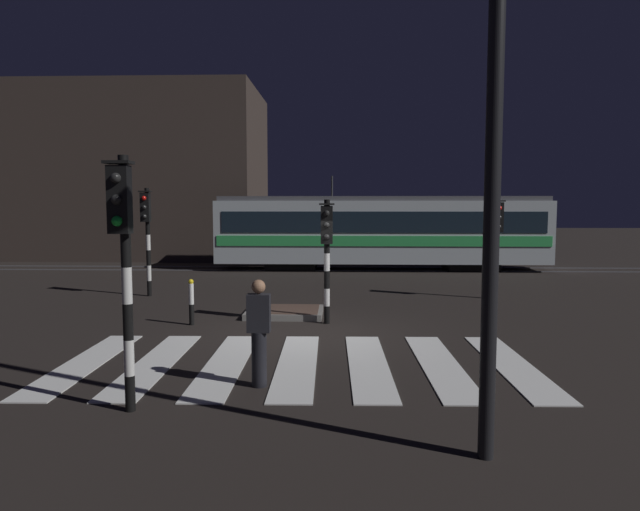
{
  "coord_description": "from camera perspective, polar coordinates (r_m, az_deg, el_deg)",
  "views": [
    {
      "loc": [
        0.78,
        -12.48,
        2.87
      ],
      "look_at": [
        0.18,
        4.1,
        1.4
      ],
      "focal_mm": 31.99,
      "sensor_mm": 36.0,
      "label": 1
    }
  ],
  "objects": [
    {
      "name": "rail_near",
      "position": [
        24.85,
        0.25,
        -1.53
      ],
      "size": [
        80.0,
        0.12,
        0.03
      ],
      "primitive_type": "cube",
      "color": "#59595E",
      "rests_on": "ground"
    },
    {
      "name": "rail_far",
      "position": [
        26.28,
        0.35,
        -1.17
      ],
      "size": [
        80.0,
        0.12,
        0.03
      ],
      "primitive_type": "cube",
      "color": "#59595E",
      "rests_on": "ground"
    },
    {
      "name": "traffic_light_corner_far_right",
      "position": [
        18.06,
        17.29,
        2.22
      ],
      "size": [
        0.36,
        0.42,
        3.1
      ],
      "color": "black",
      "rests_on": "ground"
    },
    {
      "name": "traffic_light_kerb_mid_left",
      "position": [
        8.13,
        -19.08,
        1.01
      ],
      "size": [
        0.36,
        0.42,
        3.54
      ],
      "color": "black",
      "rests_on": "ground"
    },
    {
      "name": "crosswalk_zebra",
      "position": [
        10.49,
        -2.31,
        -10.78
      ],
      "size": [
        8.5,
        4.38,
        0.02
      ],
      "color": "silver",
      "rests_on": "ground"
    },
    {
      "name": "traffic_light_median_centre",
      "position": [
        13.59,
        0.69,
        1.3
      ],
      "size": [
        0.36,
        0.42,
        3.0
      ],
      "color": "black",
      "rests_on": "ground"
    },
    {
      "name": "traffic_island",
      "position": [
        14.95,
        -3.55,
        -5.67
      ],
      "size": [
        1.97,
        1.55,
        0.18
      ],
      "color": "slate",
      "rests_on": "ground"
    },
    {
      "name": "pedestrian_waiting_at_kerb",
      "position": [
        9.11,
        -6.13,
        -7.62
      ],
      "size": [
        0.36,
        0.24,
        1.71
      ],
      "color": "black",
      "rests_on": "ground"
    },
    {
      "name": "building_backdrop",
      "position": [
        34.58,
        -19.9,
        7.62
      ],
      "size": [
        16.45,
        8.0,
        9.17
      ],
      "primitive_type": "cube",
      "color": "#382D28",
      "rests_on": "ground"
    },
    {
      "name": "ground_plane",
      "position": [
        12.83,
        -1.48,
        -7.87
      ],
      "size": [
        120.0,
        120.0,
        0.0
      ],
      "primitive_type": "plane",
      "color": "black"
    },
    {
      "name": "tram",
      "position": [
        25.48,
        6.09,
        2.51
      ],
      "size": [
        14.63,
        2.58,
        4.15
      ],
      "color": "#B2BCC1",
      "rests_on": "ground"
    },
    {
      "name": "bollard_island_edge",
      "position": [
        14.03,
        -12.74,
        -4.55
      ],
      "size": [
        0.12,
        0.12,
        1.11
      ],
      "color": "black",
      "rests_on": "ground"
    },
    {
      "name": "street_lamp_near_kerb",
      "position": [
        6.47,
        17.79,
        18.0
      ],
      "size": [
        0.44,
        1.21,
        6.81
      ],
      "color": "black",
      "rests_on": "ground"
    },
    {
      "name": "traffic_light_corner_far_left",
      "position": [
        18.58,
        -16.94,
        2.92
      ],
      "size": [
        0.36,
        0.42,
        3.4
      ],
      "color": "black",
      "rests_on": "ground"
    }
  ]
}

